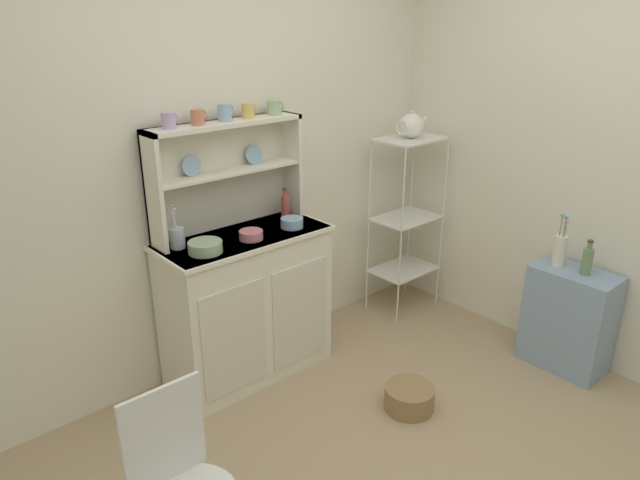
{
  "coord_description": "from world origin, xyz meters",
  "views": [
    {
      "loc": [
        -1.72,
        -1.17,
        2.03
      ],
      "look_at": [
        0.3,
        1.12,
        0.84
      ],
      "focal_mm": 32.4,
      "sensor_mm": 36.0,
      "label": 1
    }
  ],
  "objects_px": {
    "side_shelf_blue": "(568,319)",
    "porcelain_teapot": "(411,126)",
    "bakers_rack": "(407,209)",
    "oil_bottle": "(587,260)",
    "utensil_jar": "(177,237)",
    "wire_chair": "(178,478)",
    "flower_vase": "(560,248)",
    "jam_bottle": "(285,206)",
    "bowl_mixing_large": "(205,247)",
    "cup_lilac_0": "(169,120)",
    "floor_basket": "(409,398)",
    "hutch_cabinet": "(247,304)",
    "hutch_shelf_unit": "(224,167)"
  },
  "relations": [
    {
      "from": "side_shelf_blue",
      "to": "porcelain_teapot",
      "type": "height_order",
      "value": "porcelain_teapot"
    },
    {
      "from": "cup_lilac_0",
      "to": "side_shelf_blue",
      "type": "bearing_deg",
      "value": -36.46
    },
    {
      "from": "side_shelf_blue",
      "to": "jam_bottle",
      "type": "bearing_deg",
      "value": 130.83
    },
    {
      "from": "wire_chair",
      "to": "jam_bottle",
      "type": "height_order",
      "value": "jam_bottle"
    },
    {
      "from": "oil_bottle",
      "to": "porcelain_teapot",
      "type": "bearing_deg",
      "value": 97.56
    },
    {
      "from": "oil_bottle",
      "to": "hutch_cabinet",
      "type": "bearing_deg",
      "value": 139.63
    },
    {
      "from": "wire_chair",
      "to": "porcelain_teapot",
      "type": "height_order",
      "value": "porcelain_teapot"
    },
    {
      "from": "hutch_cabinet",
      "to": "flower_vase",
      "type": "bearing_deg",
      "value": -36.43
    },
    {
      "from": "flower_vase",
      "to": "jam_bottle",
      "type": "bearing_deg",
      "value": 133.56
    },
    {
      "from": "bowl_mixing_large",
      "to": "flower_vase",
      "type": "distance_m",
      "value": 2.06
    },
    {
      "from": "bakers_rack",
      "to": "flower_vase",
      "type": "bearing_deg",
      "value": -81.36
    },
    {
      "from": "hutch_shelf_unit",
      "to": "cup_lilac_0",
      "type": "height_order",
      "value": "cup_lilac_0"
    },
    {
      "from": "wire_chair",
      "to": "utensil_jar",
      "type": "distance_m",
      "value": 1.34
    },
    {
      "from": "hutch_shelf_unit",
      "to": "wire_chair",
      "type": "xyz_separation_m",
      "value": [
        -0.99,
        -1.19,
        -0.73
      ]
    },
    {
      "from": "porcelain_teapot",
      "to": "bowl_mixing_large",
      "type": "bearing_deg",
      "value": -179.17
    },
    {
      "from": "hutch_shelf_unit",
      "to": "utensil_jar",
      "type": "bearing_deg",
      "value": -166.99
    },
    {
      "from": "bakers_rack",
      "to": "oil_bottle",
      "type": "distance_m",
      "value": 1.23
    },
    {
      "from": "side_shelf_blue",
      "to": "porcelain_teapot",
      "type": "bearing_deg",
      "value": 97.87
    },
    {
      "from": "bakers_rack",
      "to": "side_shelf_blue",
      "type": "height_order",
      "value": "bakers_rack"
    },
    {
      "from": "side_shelf_blue",
      "to": "bowl_mixing_large",
      "type": "xyz_separation_m",
      "value": [
        -1.78,
        1.15,
        0.6
      ]
    },
    {
      "from": "jam_bottle",
      "to": "porcelain_teapot",
      "type": "xyz_separation_m",
      "value": [
        0.97,
        -0.14,
        0.39
      ]
    },
    {
      "from": "side_shelf_blue",
      "to": "cup_lilac_0",
      "type": "xyz_separation_m",
      "value": [
        -1.82,
        1.34,
        1.23
      ]
    },
    {
      "from": "bowl_mixing_large",
      "to": "cup_lilac_0",
      "type": "bearing_deg",
      "value": 101.26
    },
    {
      "from": "cup_lilac_0",
      "to": "floor_basket",
      "type": "bearing_deg",
      "value": -52.2
    },
    {
      "from": "jam_bottle",
      "to": "wire_chair",
      "type": "bearing_deg",
      "value": -140.72
    },
    {
      "from": "hutch_cabinet",
      "to": "wire_chair",
      "type": "height_order",
      "value": "hutch_cabinet"
    },
    {
      "from": "bakers_rack",
      "to": "bowl_mixing_large",
      "type": "distance_m",
      "value": 1.63
    },
    {
      "from": "utensil_jar",
      "to": "jam_bottle",
      "type": "bearing_deg",
      "value": 0.66
    },
    {
      "from": "jam_bottle",
      "to": "cup_lilac_0",
      "type": "bearing_deg",
      "value": 177.01
    },
    {
      "from": "utensil_jar",
      "to": "flower_vase",
      "type": "height_order",
      "value": "utensil_jar"
    },
    {
      "from": "jam_bottle",
      "to": "utensil_jar",
      "type": "bearing_deg",
      "value": -179.34
    },
    {
      "from": "utensil_jar",
      "to": "wire_chair",
      "type": "bearing_deg",
      "value": -119.79
    },
    {
      "from": "bowl_mixing_large",
      "to": "hutch_cabinet",
      "type": "bearing_deg",
      "value": 14.35
    },
    {
      "from": "bowl_mixing_large",
      "to": "utensil_jar",
      "type": "relative_size",
      "value": 0.76
    },
    {
      "from": "hutch_shelf_unit",
      "to": "side_shelf_blue",
      "type": "relative_size",
      "value": 1.44
    },
    {
      "from": "cup_lilac_0",
      "to": "porcelain_teapot",
      "type": "xyz_separation_m",
      "value": [
        1.66,
        -0.17,
        -0.2
      ]
    },
    {
      "from": "side_shelf_blue",
      "to": "utensil_jar",
      "type": "relative_size",
      "value": 2.71
    },
    {
      "from": "wire_chair",
      "to": "flower_vase",
      "type": "height_order",
      "value": "flower_vase"
    },
    {
      "from": "wire_chair",
      "to": "cup_lilac_0",
      "type": "relative_size",
      "value": 9.92
    },
    {
      "from": "wire_chair",
      "to": "bowl_mixing_large",
      "type": "bearing_deg",
      "value": 79.93
    },
    {
      "from": "hutch_cabinet",
      "to": "flower_vase",
      "type": "height_order",
      "value": "flower_vase"
    },
    {
      "from": "bakers_rack",
      "to": "side_shelf_blue",
      "type": "distance_m",
      "value": 1.26
    },
    {
      "from": "wire_chair",
      "to": "oil_bottle",
      "type": "relative_size",
      "value": 4.06
    },
    {
      "from": "floor_basket",
      "to": "oil_bottle",
      "type": "relative_size",
      "value": 1.31
    },
    {
      "from": "side_shelf_blue",
      "to": "bowl_mixing_large",
      "type": "bearing_deg",
      "value": 147.17
    },
    {
      "from": "oil_bottle",
      "to": "flower_vase",
      "type": "bearing_deg",
      "value": 90.14
    },
    {
      "from": "jam_bottle",
      "to": "bowl_mixing_large",
      "type": "bearing_deg",
      "value": -166.2
    },
    {
      "from": "side_shelf_blue",
      "to": "wire_chair",
      "type": "xyz_separation_m",
      "value": [
        -2.49,
        0.2,
        0.2
      ]
    },
    {
      "from": "porcelain_teapot",
      "to": "jam_bottle",
      "type": "bearing_deg",
      "value": 171.99
    },
    {
      "from": "wire_chair",
      "to": "oil_bottle",
      "type": "height_order",
      "value": "wire_chair"
    }
  ]
}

